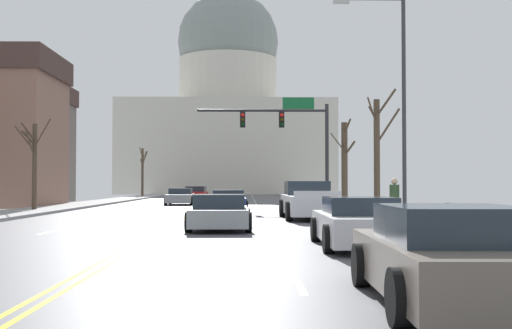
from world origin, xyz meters
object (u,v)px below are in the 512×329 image
Objects in this scene: street_lamp_right at (394,87)px; pickup_truck_near_01 at (309,202)px; signal_gantry at (290,129)px; sedan_near_04 at (450,257)px; sedan_near_00 at (229,201)px; sedan_oncoming_00 at (180,197)px; sedan_oncoming_01 at (195,194)px; sedan_near_03 at (358,223)px; bicycle_parked at (446,219)px; sedan_near_02 at (220,213)px; pedestrian_00 at (394,198)px.

street_lamp_right reaches higher than pickup_truck_near_01.
signal_gantry reaches higher than sedan_near_04.
sedan_oncoming_00 is (-3.77, 11.18, -0.01)m from sedan_near_00.
sedan_oncoming_01 is (-3.40, 20.22, 0.03)m from sedan_near_00.
sedan_oncoming_01 is at bearing 87.64° from sedan_oncoming_00.
sedan_near_00 is at bearing 100.54° from sedan_near_03.
bicycle_parked is (10.28, -36.19, -0.11)m from sedan_oncoming_01.
sedan_oncoming_00 is at bearing 111.43° from bicycle_parked.
sedan_near_03 is 1.01× the size of sedan_oncoming_01.
sedan_near_04 is at bearing -75.25° from sedan_near_02.
pickup_truck_near_01 is 1.32× the size of sedan_near_04.
sedan_near_04 is (3.45, -13.11, 0.04)m from sedan_near_02.
sedan_near_00 is at bearing 115.85° from pedestrian_00.
sedan_oncoming_01 is (-7.03, 39.72, 0.03)m from sedan_near_03.
sedan_near_03 is (3.57, -5.92, 0.02)m from sedan_near_02.
sedan_near_04 is at bearing -90.13° from signal_gantry.
pedestrian_00 reaches higher than pickup_truck_near_01.
sedan_near_04 is 14.29m from pedestrian_00.
street_lamp_right is 8.28m from sedan_near_03.
bicycle_parked is at bearing -66.68° from sedan_near_00.
sedan_oncoming_01 is at bearing 98.38° from sedan_near_04.
street_lamp_right is at bearing -67.72° from sedan_oncoming_00.
pickup_truck_near_01 is at bearing -75.59° from sedan_oncoming_01.
pickup_truck_near_01 reaches higher than sedan_near_00.
pickup_truck_near_01 is 3.29× the size of bicycle_parked.
sedan_near_02 is at bearing 104.75° from sedan_near_04.
pedestrian_00 is at bearing 79.46° from sedan_near_04.
sedan_near_04 is at bearing -81.62° from sedan_oncoming_01.
sedan_near_00 is at bearing 116.79° from pickup_truck_near_01.
sedan_near_03 reaches higher than sedan_oncoming_00.
street_lamp_right is 34.70m from sedan_oncoming_01.
bicycle_parked is at bearing -69.72° from pickup_truck_near_01.
street_lamp_right is 7.45m from sedan_near_02.
signal_gantry is 6.43m from sedan_near_00.
signal_gantry reaches higher than sedan_oncoming_01.
pickup_truck_near_01 is 1.25× the size of sedan_near_03.
sedan_near_02 is (-6.02, -0.69, -4.34)m from street_lamp_right.
sedan_near_04 reaches higher than bicycle_parked.
sedan_near_02 is at bearing -84.15° from sedan_oncoming_01.
sedan_oncoming_00 is at bearing 112.56° from pedestrian_00.
sedan_oncoming_00 is (-7.35, 7.93, -4.25)m from signal_gantry.
sedan_oncoming_01 is at bearing 99.54° from sedan_near_00.
pedestrian_00 is (9.90, -23.82, 0.45)m from sedan_oncoming_00.
sedan_near_00 is 2.57× the size of bicycle_parked.
sedan_near_00 is (-3.58, -3.25, -4.24)m from signal_gantry.
signal_gantry is 11.26m from pickup_truck_near_01.
pedestrian_00 reaches higher than sedan_near_03.
pedestrian_00 is (2.47, -5.39, 0.27)m from pickup_truck_near_01.
sedan_near_04 is (-0.07, -29.93, -4.21)m from signal_gantry.
pedestrian_00 reaches higher than sedan_oncoming_00.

